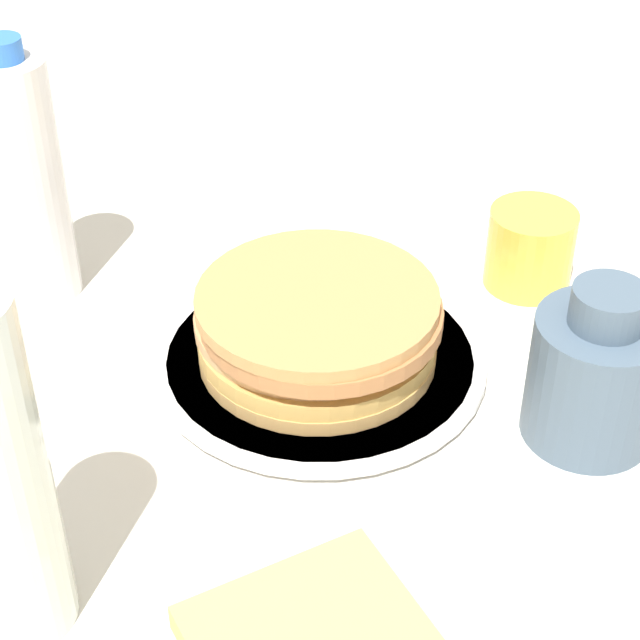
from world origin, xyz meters
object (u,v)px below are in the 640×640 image
at_px(pancake_stack, 317,325).
at_px(juice_glass, 530,248).
at_px(plate, 320,360).
at_px(water_bottle_near, 26,180).
at_px(cream_jug, 595,373).

bearing_deg(pancake_stack, juice_glass, 16.08).
relative_size(plate, water_bottle_near, 1.15).
relative_size(plate, juice_glass, 3.49).
bearing_deg(plate, juice_glass, 16.15).
relative_size(pancake_stack, juice_glass, 2.63).
bearing_deg(plate, cream_jug, -37.75).
xyz_separation_m(plate, water_bottle_near, (-0.20, 0.18, 0.10)).
bearing_deg(plate, water_bottle_near, 139.00).
height_order(plate, juice_glass, juice_glass).
height_order(plate, cream_jug, cream_jug).
bearing_deg(water_bottle_near, juice_glass, -15.44).
distance_m(juice_glass, water_bottle_near, 0.44).
xyz_separation_m(plate, cream_jug, (0.17, -0.13, 0.05)).
relative_size(juice_glass, water_bottle_near, 0.33).
distance_m(plate, cream_jug, 0.22).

